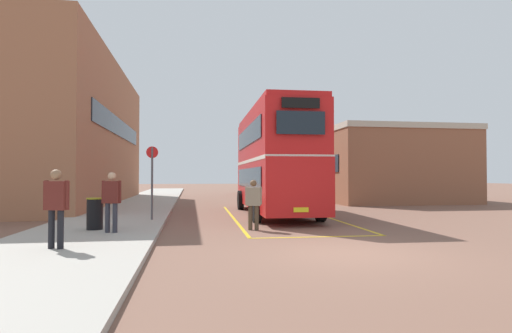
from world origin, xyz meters
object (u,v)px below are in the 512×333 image
Objects in this scene: single_deck_bus at (268,177)px; pedestrian_waiting_far at (56,202)px; pedestrian_waiting_near at (111,197)px; bus_stop_sign at (152,176)px; litter_bin at (95,214)px; double_decker_bus at (274,160)px; pedestrian_boarding at (253,201)px.

pedestrian_waiting_far is at bearing -110.08° from single_deck_bus.
single_deck_bus is at bearing 69.52° from pedestrian_waiting_near.
pedestrian_waiting_far is at bearing -104.80° from bus_stop_sign.
pedestrian_waiting_far reaches higher than litter_bin.
single_deck_bus is at bearing 80.14° from double_decker_bus.
single_deck_bus is 5.76× the size of pedestrian_waiting_near.
bus_stop_sign reaches higher than pedestrian_boarding.
bus_stop_sign reaches higher than pedestrian_waiting_far.
pedestrian_boarding is 4.34m from bus_stop_sign.
double_decker_bus is at bearing 38.32° from litter_bin.
double_decker_bus is 10.36× the size of litter_bin.
pedestrian_waiting_near is 1.81× the size of litter_bin.
bus_stop_sign is at bearing -111.47° from single_deck_bus.
single_deck_bus is (3.31, 19.04, -0.87)m from double_decker_bus.
pedestrian_boarding is at bearing -101.83° from single_deck_bus.
pedestrian_waiting_far is 0.65× the size of bus_stop_sign.
litter_bin is (-0.63, 0.80, -0.53)m from pedestrian_waiting_near.
pedestrian_waiting_near is at bearing -167.66° from pedestrian_boarding.
double_decker_bus is at bearing 71.17° from pedestrian_boarding.
double_decker_bus is 5.67m from pedestrian_boarding.
litter_bin is at bearing -119.48° from bus_stop_sign.
single_deck_bus is 26.35m from litter_bin.
single_deck_bus is 29.49m from pedestrian_waiting_far.
bus_stop_sign is at bearing 76.17° from pedestrian_waiting_near.
single_deck_bus is at bearing 68.53° from bus_stop_sign.
pedestrian_boarding is 1.70× the size of litter_bin.
pedestrian_waiting_near is 2.66m from pedestrian_waiting_far.
pedestrian_boarding reaches higher than litter_bin.
pedestrian_boarding is at bearing 34.67° from pedestrian_waiting_far.
pedestrian_waiting_far is (-5.05, -3.50, 0.24)m from pedestrian_boarding.
pedestrian_boarding is 4.43m from pedestrian_waiting_near.
pedestrian_boarding is (-5.07, -24.20, -0.69)m from single_deck_bus.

